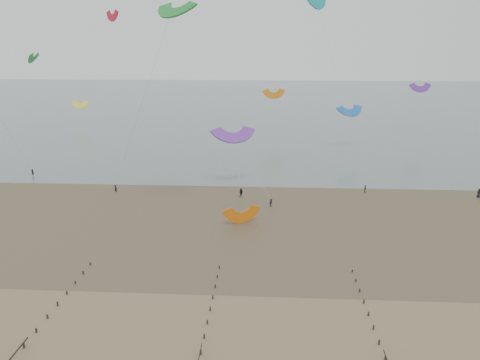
# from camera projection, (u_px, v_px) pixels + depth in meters

# --- Properties ---
(ground) EXTENTS (500.00, 500.00, 0.00)m
(ground) POSITION_uv_depth(u_px,v_px,m) (173.00, 317.00, 52.65)
(ground) COLOR brown
(ground) RESTS_ON ground
(sea_and_shore) EXTENTS (500.00, 665.00, 0.03)m
(sea_and_shore) POSITION_uv_depth(u_px,v_px,m) (188.00, 211.00, 85.83)
(sea_and_shore) COLOR #475654
(sea_and_shore) RESTS_ON ground
(kitesurfer_lead) EXTENTS (0.70, 0.65, 1.61)m
(kitesurfer_lead) POSITION_uv_depth(u_px,v_px,m) (116.00, 188.00, 96.50)
(kitesurfer_lead) COLOR black
(kitesurfer_lead) RESTS_ON ground
(kitesurfers) EXTENTS (109.13, 19.22, 1.83)m
(kitesurfers) POSITION_uv_depth(u_px,v_px,m) (354.00, 192.00, 94.26)
(kitesurfers) COLOR black
(kitesurfers) RESTS_ON ground
(grounded_kite) EXTENTS (7.13, 6.53, 3.17)m
(grounded_kite) POSITION_uv_depth(u_px,v_px,m) (242.00, 223.00, 80.25)
(grounded_kite) COLOR orange
(grounded_kite) RESTS_ON ground
(kites_airborne) EXTENTS (224.66, 113.38, 37.31)m
(kites_airborne) POSITION_uv_depth(u_px,v_px,m) (163.00, 75.00, 124.44)
(kites_airborne) COLOR #2735EE
(kites_airborne) RESTS_ON ground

